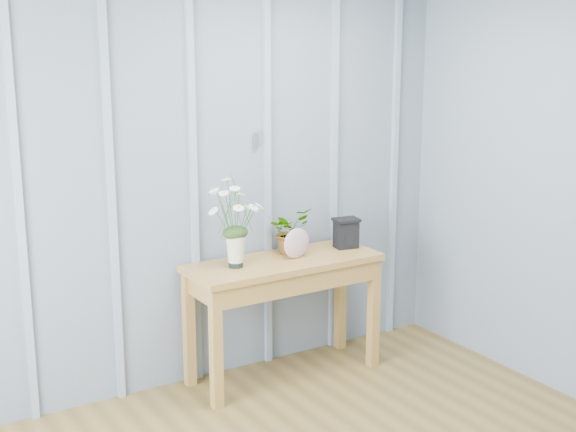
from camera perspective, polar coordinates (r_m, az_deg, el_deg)
room_shell at (r=3.35m, az=-1.26°, el=11.07°), size 4.00×4.50×2.50m
sideboard at (r=4.88m, az=-0.31°, el=-4.40°), size 1.20×0.45×0.75m
daisy_vase at (r=4.62m, az=-3.79°, el=0.36°), size 0.38×0.29×0.54m
spider_plant at (r=4.95m, az=0.10°, el=-1.06°), size 0.30×0.28×0.28m
felt_disc_vessel at (r=4.84m, az=0.61°, el=-1.95°), size 0.19×0.07×0.19m
carved_box at (r=5.09m, az=4.15°, el=-1.19°), size 0.17×0.15×0.19m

